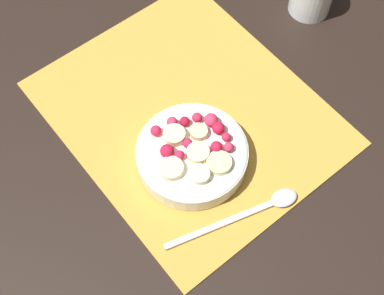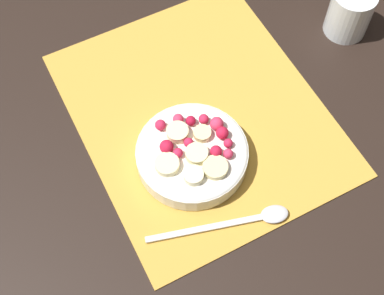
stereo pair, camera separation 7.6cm
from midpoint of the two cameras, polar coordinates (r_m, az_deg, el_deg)
The scene contains 4 objects.
ground_plane at distance 0.88m, azimuth -2.84°, elevation 3.44°, with size 3.00×3.00×0.00m, color black.
placemat at distance 0.88m, azimuth -2.85°, elevation 3.55°, with size 0.46×0.38×0.01m.
fruit_bowl at distance 0.81m, azimuth -2.67°, elevation -0.85°, with size 0.17×0.17×0.05m.
spoon at distance 0.79m, azimuth 4.38°, elevation -6.75°, with size 0.08×0.21×0.01m.
Camera 1 is at (-0.37, 0.29, 0.74)m, focal length 50.00 mm.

